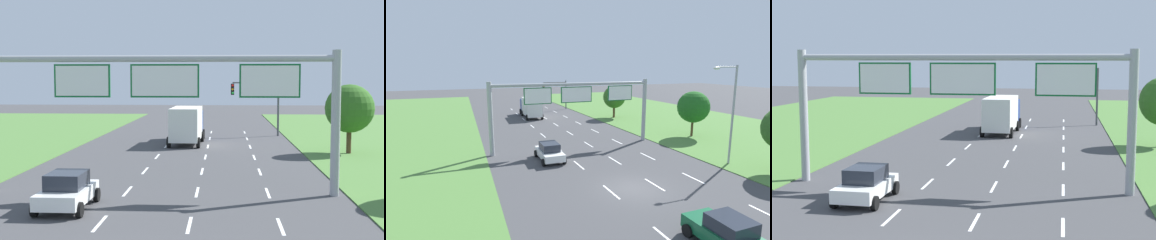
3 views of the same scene
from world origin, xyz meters
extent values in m
cube|color=white|center=(-1.75, 6.00, 0.00)|extent=(0.14, 2.40, 0.01)
cube|color=white|center=(-1.75, 12.00, 0.00)|extent=(0.14, 2.40, 0.01)
cube|color=white|center=(-1.75, 18.00, 0.00)|extent=(0.14, 2.40, 0.01)
cube|color=white|center=(-1.75, 24.00, 0.00)|extent=(0.14, 2.40, 0.01)
cube|color=white|center=(-1.75, 30.00, 0.00)|extent=(0.14, 2.40, 0.01)
cube|color=white|center=(-1.75, 36.00, 0.00)|extent=(0.14, 2.40, 0.01)
cube|color=white|center=(-1.75, 42.00, 0.00)|extent=(0.14, 2.40, 0.01)
cube|color=white|center=(1.75, 6.00, 0.00)|extent=(0.14, 2.40, 0.01)
cube|color=white|center=(1.75, 12.00, 0.00)|extent=(0.14, 2.40, 0.01)
cube|color=white|center=(1.75, 18.00, 0.00)|extent=(0.14, 2.40, 0.01)
cube|color=white|center=(1.75, 24.00, 0.00)|extent=(0.14, 2.40, 0.01)
cube|color=white|center=(1.75, 30.00, 0.00)|extent=(0.14, 2.40, 0.01)
cube|color=white|center=(1.75, 36.00, 0.00)|extent=(0.14, 2.40, 0.01)
cube|color=white|center=(1.75, 42.00, 0.00)|extent=(0.14, 2.40, 0.01)
cube|color=white|center=(5.25, 6.00, 0.00)|extent=(0.14, 2.40, 0.01)
cube|color=white|center=(5.25, 12.00, 0.00)|extent=(0.14, 2.40, 0.01)
cube|color=white|center=(5.25, 18.00, 0.00)|extent=(0.14, 2.40, 0.01)
cube|color=white|center=(5.25, 24.00, 0.00)|extent=(0.14, 2.40, 0.01)
cube|color=white|center=(5.25, 30.00, 0.00)|extent=(0.14, 2.40, 0.01)
cube|color=white|center=(5.25, 36.00, 0.00)|extent=(0.14, 2.40, 0.01)
cube|color=white|center=(5.25, 42.00, 0.00)|extent=(0.14, 2.40, 0.01)
cube|color=white|center=(-3.70, 8.26, 0.62)|extent=(1.86, 3.96, 0.61)
cube|color=#232833|center=(-3.70, 8.27, 1.26)|extent=(1.53, 2.00, 0.68)
cylinder|color=black|center=(-4.63, 9.69, 0.32)|extent=(0.22, 0.64, 0.64)
cylinder|color=black|center=(-2.75, 9.68, 0.32)|extent=(0.22, 0.64, 0.64)
cylinder|color=black|center=(-4.65, 6.85, 0.32)|extent=(0.22, 0.64, 0.64)
cylinder|color=black|center=(-2.77, 6.83, 0.32)|extent=(0.22, 0.64, 0.64)
cube|color=navy|center=(-0.02, 35.27, 1.55)|extent=(2.26, 2.17, 2.20)
cube|color=silver|center=(-0.14, 31.20, 1.82)|extent=(2.53, 5.83, 2.74)
cylinder|color=black|center=(-1.14, 35.81, 0.45)|extent=(0.31, 0.91, 0.90)
cylinder|color=black|center=(1.12, 35.74, 0.45)|extent=(0.31, 0.91, 0.90)
cylinder|color=black|center=(-1.29, 33.51, 0.45)|extent=(0.31, 0.91, 0.90)
cylinder|color=black|center=(1.13, 33.44, 0.45)|extent=(0.31, 0.91, 0.90)
cylinder|color=black|center=(-1.42, 28.95, 0.45)|extent=(0.31, 0.91, 0.90)
cylinder|color=black|center=(1.00, 28.88, 0.45)|extent=(0.31, 0.91, 0.90)
cylinder|color=#9EA0A5|center=(8.40, 11.58, 3.50)|extent=(0.44, 0.44, 7.00)
cylinder|color=#9EA0A5|center=(0.00, 11.58, 6.60)|extent=(16.80, 0.32, 0.32)
cube|color=#0C5B28|center=(-3.85, 11.58, 5.53)|extent=(2.76, 0.12, 1.62)
cube|color=white|center=(-3.85, 11.52, 5.53)|extent=(2.60, 0.01, 1.46)
cube|color=#0C5B28|center=(0.20, 11.58, 5.53)|extent=(3.34, 0.12, 1.62)
cube|color=white|center=(0.20, 11.52, 5.53)|extent=(3.18, 0.01, 1.46)
cube|color=#0C5B28|center=(5.25, 11.58, 5.53)|extent=(2.90, 0.12, 1.62)
cube|color=white|center=(5.25, 11.52, 5.53)|extent=(2.74, 0.01, 1.46)
cylinder|color=#47494F|center=(8.41, 38.69, 2.80)|extent=(0.20, 0.20, 5.60)
cylinder|color=#47494F|center=(6.16, 38.69, 5.25)|extent=(4.50, 0.14, 0.14)
cube|color=black|center=(3.91, 38.69, 4.60)|extent=(0.32, 0.36, 1.10)
sphere|color=red|center=(3.91, 38.49, 4.97)|extent=(0.22, 0.22, 0.22)
sphere|color=orange|center=(3.91, 38.49, 4.60)|extent=(0.22, 0.22, 0.22)
sphere|color=green|center=(3.91, 38.49, 4.23)|extent=(0.22, 0.22, 0.22)
cylinder|color=#513823|center=(12.42, 26.17, 1.03)|extent=(0.36, 0.36, 2.06)
sphere|color=#2E601E|center=(12.42, 26.17, 3.42)|extent=(3.62, 3.62, 3.62)
camera|label=1|loc=(3.06, -14.18, 5.63)|focal=50.00mm
camera|label=2|loc=(-10.81, -16.94, 8.43)|focal=28.00mm
camera|label=3|loc=(5.15, -14.60, 6.58)|focal=50.00mm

